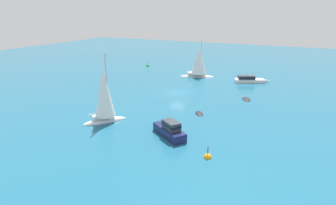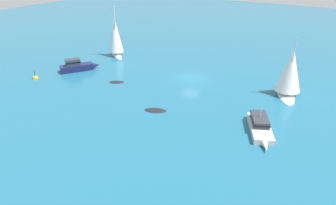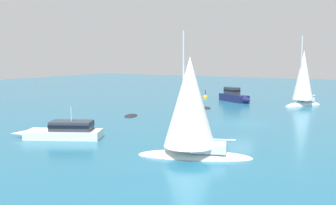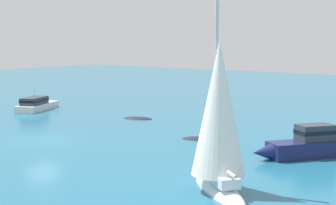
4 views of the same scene
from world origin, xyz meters
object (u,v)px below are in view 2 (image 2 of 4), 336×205
object	(u,v)px
launch	(260,125)
yacht	(289,74)
sloop	(115,38)
rib	(117,82)
dinghy	(155,111)
mooring_buoy	(36,78)
powerboat	(77,66)

from	to	relation	value
launch	yacht	distance (m)	11.14
launch	sloop	size ratio (longest dim) A/B	0.74
launch	rib	bearing A→B (deg)	-121.81
rib	launch	world-z (taller)	launch
rib	yacht	xyz separation A→B (m)	(-8.61, 21.90, 2.87)
yacht	dinghy	xyz separation A→B (m)	(12.99, -12.16, -2.87)
mooring_buoy	dinghy	bearing A→B (deg)	92.22
yacht	dinghy	size ratio (longest dim) A/B	2.76
mooring_buoy	yacht	bearing A→B (deg)	112.56
sloop	dinghy	size ratio (longest dim) A/B	3.14
sloop	mooring_buoy	size ratio (longest dim) A/B	5.93
dinghy	powerboat	bearing A→B (deg)	-37.58
rib	dinghy	bearing A→B (deg)	125.34
launch	mooring_buoy	distance (m)	33.15
powerboat	dinghy	distance (m)	18.85
launch	mooring_buoy	size ratio (longest dim) A/B	4.41
powerboat	mooring_buoy	size ratio (longest dim) A/B	3.71
sloop	yacht	bearing A→B (deg)	33.95
yacht	mooring_buoy	distance (m)	36.12
powerboat	sloop	size ratio (longest dim) A/B	0.63
yacht	mooring_buoy	size ratio (longest dim) A/B	5.20
yacht	sloop	xyz separation A→B (m)	(-1.12, -30.10, 0.41)
rib	powerboat	xyz separation A→B (m)	(-0.55, -8.44, 0.77)
powerboat	dinghy	world-z (taller)	powerboat
rib	sloop	size ratio (longest dim) A/B	0.26
rib	launch	distance (m)	21.79
powerboat	yacht	xyz separation A→B (m)	(-8.06, 30.33, 2.10)
rib	yacht	distance (m)	23.70
powerboat	yacht	world-z (taller)	yacht
launch	sloop	distance (m)	32.31
rib	launch	bearing A→B (deg)	143.55
mooring_buoy	rib	bearing A→B (deg)	114.62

